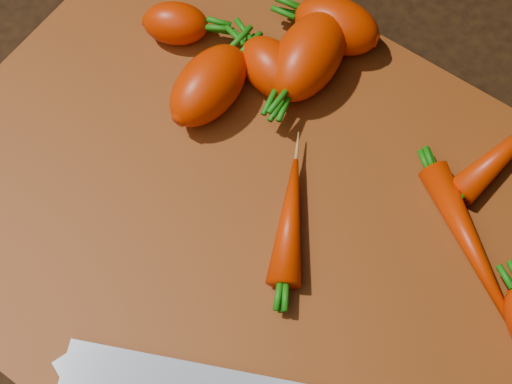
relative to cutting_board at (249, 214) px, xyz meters
The scene contains 10 objects.
ground 0.01m from the cutting_board, ahead, with size 2.00×2.00×0.01m, color black.
cutting_board is the anchor object (origin of this frame).
carrot_1 0.12m from the cutting_board, 116.39° to the left, with size 0.06×0.04×0.04m, color red.
carrot_2 0.14m from the cutting_board, 104.09° to the left, with size 0.09×0.05×0.05m, color red.
carrot_3 0.11m from the cutting_board, 143.20° to the left, with size 0.08×0.05×0.05m, color red.
carrot_4 0.18m from the cutting_board, 100.37° to the left, with size 0.07×0.05×0.05m, color red.
carrot_5 0.18m from the cutting_board, 146.06° to the left, with size 0.06×0.04×0.04m, color red.
carrot_7 0.21m from the cutting_board, 48.66° to the left, with size 0.12×0.02×0.02m, color red.
carrot_8 0.17m from the cutting_board, 23.34° to the left, with size 0.14×0.02×0.02m, color red.
carrot_9 0.04m from the cutting_board, 13.69° to the left, with size 0.10×0.03×0.03m, color red.
Camera 1 is at (0.12, -0.16, 0.52)m, focal length 50.00 mm.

